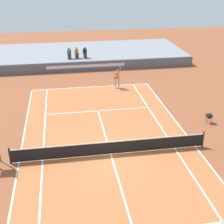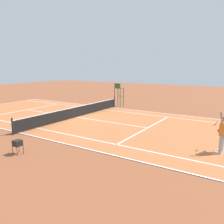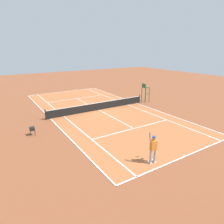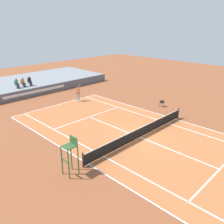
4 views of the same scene
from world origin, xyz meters
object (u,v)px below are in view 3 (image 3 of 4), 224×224
(tennis_player, at_px, (153,148))
(ball_hopper, at_px, (32,129))
(tennis_ball, at_px, (123,156))
(umpire_chair, at_px, (145,90))

(tennis_player, xyz_separation_m, ball_hopper, (5.37, -8.21, -0.42))
(ball_hopper, bearing_deg, tennis_ball, 122.83)
(tennis_player, height_order, umpire_chair, umpire_chair)
(umpire_chair, bearing_deg, tennis_ball, 43.11)
(tennis_player, height_order, ball_hopper, tennis_player)
(tennis_ball, relative_size, ball_hopper, 0.10)
(umpire_chair, height_order, ball_hopper, umpire_chair)
(tennis_player, bearing_deg, tennis_ball, -55.38)
(tennis_player, xyz_separation_m, umpire_chair, (-9.27, -11.29, 0.56))
(tennis_ball, xyz_separation_m, ball_hopper, (4.27, -6.62, 0.54))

